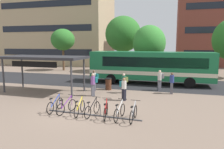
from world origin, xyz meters
TOP-DOWN VIEW (x-y plane):
  - ground at (0.00, 0.00)m, footprint 200.00×200.00m
  - bus_lane_asphalt at (0.00, 9.94)m, footprint 80.00×7.20m
  - city_bus at (3.05, 9.94)m, footprint 12.06×2.75m
  - bike_rack at (0.99, -0.71)m, footprint 5.62×0.35m
  - parked_bicycle_blue_0 at (-1.41, -0.60)m, footprint 0.52×1.72m
  - parked_bicycle_purple_1 at (-0.61, -0.72)m, footprint 0.57×1.69m
  - parked_bicycle_yellow_2 at (0.24, -0.77)m, footprint 0.52×1.72m
  - parked_bicycle_black_3 at (1.01, -0.77)m, footprint 0.52×1.71m
  - parked_bicycle_red_4 at (1.82, -0.86)m, footprint 0.53×1.70m
  - parked_bicycle_white_5 at (2.58, -0.82)m, footprint 0.52×1.72m
  - parked_bicycle_silver_6 at (3.34, -0.91)m, footprint 0.52×1.72m
  - transit_shelter at (-5.04, 3.85)m, footprint 7.07×3.21m
  - commuter_grey_pack_0 at (4.26, 6.89)m, footprint 0.60×0.51m
  - commuter_teal_pack_1 at (1.97, 2.92)m, footprint 0.60×0.57m
  - commuter_olive_pack_2 at (1.50, 5.18)m, footprint 0.61×0.53m
  - commuter_navy_pack_3 at (5.23, 5.93)m, footprint 0.37×0.55m
  - commuter_teal_pack_4 at (-0.56, 3.57)m, footprint 0.60×0.55m
  - commuter_teal_pack_5 at (-1.10, 5.28)m, footprint 0.55×0.37m
  - trash_bin at (-0.08, 6.02)m, footprint 0.55×0.55m
  - street_tree_1 at (2.52, 14.24)m, footprint 3.84×3.84m
  - street_tree_2 at (-1.55, 18.17)m, footprint 4.98×4.98m
  - street_tree_3 at (-10.54, 17.38)m, footprint 3.51×3.51m
  - building_left_wing at (-16.83, 27.49)m, footprint 20.32×10.22m

SIDE VIEW (x-z plane):
  - ground at x=0.00m, z-range 0.00..0.00m
  - bus_lane_asphalt at x=0.00m, z-range 0.00..0.01m
  - bike_rack at x=0.99m, z-range -0.26..0.44m
  - parked_bicycle_blue_0 at x=-1.41m, z-range -0.11..0.88m
  - parked_bicycle_purple_1 at x=-0.61m, z-range -0.11..0.88m
  - parked_bicycle_yellow_2 at x=0.24m, z-range -0.11..0.88m
  - parked_bicycle_black_3 at x=1.01m, z-range -0.11..0.88m
  - parked_bicycle_red_4 at x=1.82m, z-range -0.11..0.88m
  - parked_bicycle_white_5 at x=2.58m, z-range -0.11..0.88m
  - parked_bicycle_silver_6 at x=3.34m, z-range -0.11..0.88m
  - trash_bin at x=-0.08m, z-range 0.00..1.03m
  - commuter_olive_pack_2 at x=1.50m, z-range 0.12..1.74m
  - commuter_teal_pack_1 at x=1.97m, z-range 0.13..1.76m
  - commuter_navy_pack_3 at x=5.23m, z-range 0.14..1.87m
  - commuter_teal_pack_4 at x=-0.56m, z-range 0.14..1.90m
  - commuter_grey_pack_0 at x=4.26m, z-range 0.14..1.91m
  - commuter_teal_pack_5 at x=-1.10m, z-range 0.14..1.91m
  - city_bus at x=3.05m, z-range 0.18..3.38m
  - transit_shelter at x=-5.04m, z-range 1.31..4.29m
  - street_tree_1 at x=2.52m, z-range 0.98..7.16m
  - street_tree_3 at x=-10.54m, z-range 1.48..7.68m
  - street_tree_2 at x=-1.55m, z-range 1.42..9.26m
  - building_left_wing at x=-16.83m, z-range 0.00..16.73m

